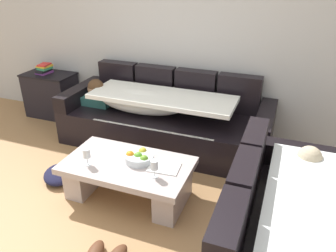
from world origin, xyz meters
TOP-DOWN VIEW (x-y plane):
  - ground_plane at (0.00, 0.00)m, footprint 14.00×14.00m
  - back_wall at (0.00, 2.15)m, footprint 9.00×0.10m
  - couch_along_wall at (0.10, 1.63)m, footprint 2.53×0.92m
  - couch_near_window at (1.67, 0.11)m, footprint 0.92×1.93m
  - coffee_table at (0.20, 0.51)m, footprint 1.20×0.68m
  - fruit_bowl at (0.29, 0.59)m, footprint 0.28×0.28m
  - wine_glass_near_left at (-0.12, 0.35)m, footprint 0.07×0.07m
  - wine_glass_near_right at (0.53, 0.40)m, footprint 0.07×0.07m
  - open_magazine at (0.55, 0.56)m, footprint 0.30×0.23m
  - side_cabinet at (-1.73, 1.85)m, footprint 0.72×0.44m
  - book_stack_on_cabinet at (-1.79, 1.85)m, footprint 0.19×0.23m
  - crumpled_garment at (-0.61, 0.50)m, footprint 0.48×0.51m

SIDE VIEW (x-z plane):
  - ground_plane at x=0.00m, z-range 0.00..0.00m
  - crumpled_garment at x=-0.61m, z-range 0.00..0.12m
  - coffee_table at x=0.20m, z-range 0.05..0.43m
  - side_cabinet at x=-1.73m, z-range 0.00..0.64m
  - couch_along_wall at x=0.10m, z-range -0.11..0.77m
  - couch_near_window at x=1.67m, z-range -0.10..0.78m
  - open_magazine at x=0.55m, z-range 0.38..0.39m
  - fruit_bowl at x=0.29m, z-range 0.37..0.47m
  - wine_glass_near_left at x=-0.12m, z-range 0.41..0.58m
  - wine_glass_near_right at x=0.53m, z-range 0.41..0.58m
  - book_stack_on_cabinet at x=-1.79m, z-range 0.64..0.77m
  - back_wall at x=0.00m, z-range 0.00..2.70m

